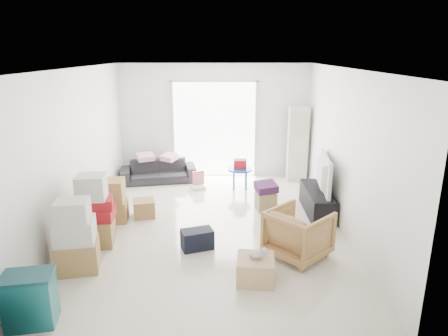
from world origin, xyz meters
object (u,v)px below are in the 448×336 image
at_px(storage_bins, 30,299).
at_px(ottoman, 266,201).
at_px(armchair, 299,231).
at_px(tv_console, 317,201).
at_px(kids_table, 240,168).
at_px(sofa, 158,168).
at_px(wood_crate, 255,269).
at_px(ac_tower, 297,144).
at_px(television, 318,186).

distance_m(storage_bins, ottoman, 4.51).
height_order(armchair, storage_bins, armchair).
relative_size(tv_console, storage_bins, 2.23).
bearing_deg(kids_table, ottoman, -69.57).
xyz_separation_m(armchair, ottoman, (-0.30, 1.85, -0.23)).
height_order(sofa, storage_bins, sofa).
bearing_deg(wood_crate, ac_tower, 73.74).
xyz_separation_m(ottoman, wood_crate, (-0.38, -2.51, -0.01)).
relative_size(ottoman, wood_crate, 0.72).
xyz_separation_m(storage_bins, ottoman, (2.95, 3.41, -0.14)).
xyz_separation_m(sofa, kids_table, (1.90, -0.49, 0.14)).
distance_m(storage_bins, kids_table, 5.27).
distance_m(tv_console, armchair, 1.80).
bearing_deg(armchair, sofa, -7.78).
height_order(ac_tower, armchair, ac_tower).
relative_size(tv_console, ottoman, 3.92).
bearing_deg(wood_crate, television, 60.35).
bearing_deg(wood_crate, armchair, 44.29).
xyz_separation_m(sofa, storage_bins, (-0.59, -5.13, -0.02)).
xyz_separation_m(tv_console, sofa, (-3.31, 1.90, 0.10)).
xyz_separation_m(television, ottoman, (-0.95, 0.18, -0.36)).
xyz_separation_m(tv_console, ottoman, (-0.95, 0.18, -0.05)).
bearing_deg(ac_tower, ottoman, -115.73).
relative_size(television, kids_table, 1.74).
xyz_separation_m(television, sofa, (-3.31, 1.90, -0.20)).
bearing_deg(ac_tower, wood_crate, -106.26).
bearing_deg(armchair, television, -65.66).
bearing_deg(storage_bins, television, 39.67).
height_order(television, wood_crate, television).
bearing_deg(television, wood_crate, 156.18).
bearing_deg(ac_tower, armchair, -99.15).
bearing_deg(television, tv_console, -174.17).
bearing_deg(armchair, ottoman, -35.11).
bearing_deg(armchair, kids_table, -30.53).
height_order(sofa, kids_table, sofa).
bearing_deg(ottoman, wood_crate, -98.51).
bearing_deg(kids_table, wood_crate, -88.73).
relative_size(tv_console, armchair, 1.71).
bearing_deg(ottoman, tv_console, -10.49).
xyz_separation_m(storage_bins, kids_table, (2.49, 4.64, 0.17)).
height_order(television, armchair, armchair).
height_order(television, sofa, sofa).
height_order(ac_tower, wood_crate, ac_tower).
distance_m(television, kids_table, 1.99).
bearing_deg(tv_console, television, 90.00).
relative_size(storage_bins, kids_table, 0.93).
relative_size(kids_table, wood_crate, 1.35).
xyz_separation_m(armchair, storage_bins, (-3.25, -1.56, -0.09)).
bearing_deg(armchair, storage_bins, 71.25).
bearing_deg(ottoman, storage_bins, -130.83).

